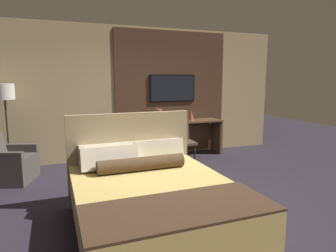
# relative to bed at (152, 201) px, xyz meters

# --- Properties ---
(ground_plane) EXTENTS (16.00, 16.00, 0.00)m
(ground_plane) POSITION_rel_bed_xyz_m (0.53, 0.69, -0.35)
(ground_plane) COLOR #28232D
(wall_back_tv_panel) EXTENTS (7.20, 0.09, 2.80)m
(wall_back_tv_panel) POSITION_rel_bed_xyz_m (0.68, 3.29, 1.05)
(wall_back_tv_panel) COLOR tan
(wall_back_tv_panel) RESTS_ON ground_plane
(bed) EXTENTS (1.70, 2.15, 1.25)m
(bed) POSITION_rel_bed_xyz_m (0.00, 0.00, 0.00)
(bed) COLOR #33281E
(bed) RESTS_ON ground_plane
(desk) EXTENTS (2.08, 0.51, 0.79)m
(desk) POSITION_rel_bed_xyz_m (1.55, 3.01, 0.19)
(desk) COLOR brown
(desk) RESTS_ON ground_plane
(tv) EXTENTS (1.07, 0.04, 0.60)m
(tv) POSITION_rel_bed_xyz_m (1.55, 3.21, 1.15)
(tv) COLOR black
(desk_chair) EXTENTS (0.49, 0.48, 0.87)m
(desk_chair) POSITION_rel_bed_xyz_m (1.45, 2.52, 0.16)
(desk_chair) COLOR #4C3D2D
(desk_chair) RESTS_ON ground_plane
(armchair_by_window) EXTENTS (0.85, 0.88, 0.81)m
(armchair_by_window) POSITION_rel_bed_xyz_m (-1.70, 2.43, -0.07)
(armchair_by_window) COLOR #47423D
(armchair_by_window) RESTS_ON ground_plane
(floor_lamp) EXTENTS (0.34, 0.34, 1.62)m
(floor_lamp) POSITION_rel_bed_xyz_m (-1.76, 2.98, 1.01)
(floor_lamp) COLOR #282623
(floor_lamp) RESTS_ON ground_plane
(vase_tall) EXTENTS (0.15, 0.15, 0.28)m
(vase_tall) POSITION_rel_bed_xyz_m (1.14, 3.00, 0.58)
(vase_tall) COLOR #B2563D
(vase_tall) RESTS_ON desk
(vase_short) EXTENTS (0.11, 0.11, 0.24)m
(vase_short) POSITION_rel_bed_xyz_m (1.91, 3.00, 0.56)
(vase_short) COLOR #B2563D
(vase_short) RESTS_ON desk
(book) EXTENTS (0.22, 0.16, 0.03)m
(book) POSITION_rel_bed_xyz_m (1.59, 2.94, 0.45)
(book) COLOR #332D28
(book) RESTS_ON desk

